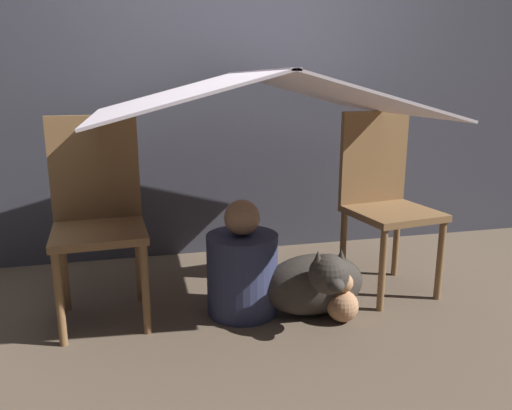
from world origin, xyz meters
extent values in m
plane|color=brown|center=(0.00, 0.00, 0.00)|extent=(8.80, 8.80, 0.00)
cube|color=#3D3D47|center=(0.00, 1.09, 1.25)|extent=(7.00, 0.05, 2.50)
cylinder|color=brown|center=(-0.92, -0.01, 0.22)|extent=(0.04, 0.04, 0.43)
cylinder|color=brown|center=(-0.56, 0.01, 0.22)|extent=(0.04, 0.04, 0.43)
cylinder|color=brown|center=(-0.95, 0.35, 0.22)|extent=(0.04, 0.04, 0.43)
cylinder|color=brown|center=(-0.58, 0.38, 0.22)|extent=(0.04, 0.04, 0.43)
cube|color=brown|center=(-0.75, 0.18, 0.45)|extent=(0.45, 0.45, 0.04)
cube|color=brown|center=(-0.76, 0.38, 0.72)|extent=(0.42, 0.06, 0.51)
cylinder|color=brown|center=(0.60, -0.03, 0.22)|extent=(0.04, 0.04, 0.43)
cylinder|color=brown|center=(0.96, 0.03, 0.22)|extent=(0.04, 0.04, 0.43)
cylinder|color=brown|center=(0.54, 0.33, 0.22)|extent=(0.04, 0.04, 0.43)
cylinder|color=brown|center=(0.90, 0.39, 0.22)|extent=(0.04, 0.04, 0.43)
cube|color=brown|center=(0.75, 0.18, 0.45)|extent=(0.48, 0.48, 0.04)
cube|color=brown|center=(0.72, 0.37, 0.72)|extent=(0.42, 0.09, 0.51)
cube|color=silver|center=(-0.38, 0.18, 1.07)|extent=(0.75, 1.22, 0.21)
cube|color=silver|center=(0.38, 0.18, 1.07)|extent=(0.75, 1.22, 0.21)
cube|color=silver|center=(0.00, 0.18, 1.17)|extent=(0.04, 1.22, 0.01)
cylinder|color=#2D3351|center=(-0.08, 0.12, 0.20)|extent=(0.35, 0.35, 0.41)
sphere|color=#9E7556|center=(-0.08, 0.12, 0.49)|extent=(0.17, 0.17, 0.17)
ellipsoid|color=#332D28|center=(0.25, 0.02, 0.16)|extent=(0.52, 0.24, 0.31)
sphere|color=#332D28|center=(0.25, -0.18, 0.29)|extent=(0.19, 0.19, 0.19)
ellipsoid|color=#332D28|center=(0.25, -0.26, 0.27)|extent=(0.07, 0.09, 0.06)
cone|color=#332D28|center=(0.20, -0.18, 0.36)|extent=(0.06, 0.06, 0.08)
cone|color=#332D28|center=(0.31, -0.18, 0.36)|extent=(0.06, 0.06, 0.08)
sphere|color=tan|center=(0.37, -0.09, 0.08)|extent=(0.16, 0.16, 0.16)
sphere|color=tan|center=(0.37, -0.09, 0.20)|extent=(0.09, 0.09, 0.09)
camera|label=1|loc=(-0.56, -2.15, 1.14)|focal=35.00mm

